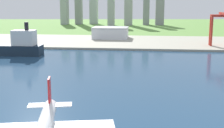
# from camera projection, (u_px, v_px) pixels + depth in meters

# --- Properties ---
(ground_plane) EXTENTS (2400.00, 2400.00, 0.00)m
(ground_plane) POSITION_uv_depth(u_px,v_px,m) (135.00, 75.00, 238.71)
(ground_plane) COLOR #609240
(water_bay) EXTENTS (840.00, 360.00, 0.15)m
(water_bay) POSITION_uv_depth(u_px,v_px,m) (130.00, 98.00, 180.23)
(water_bay) COLOR navy
(water_bay) RESTS_ON ground
(industrial_pier) EXTENTS (840.00, 140.00, 2.50)m
(industrial_pier) POSITION_uv_depth(u_px,v_px,m) (140.00, 42.00, 423.63)
(industrial_pier) COLOR #A5A28F
(industrial_pier) RESTS_ON ground
(cargo_ship) EXTENTS (63.65, 18.09, 34.44)m
(cargo_ship) POSITION_uv_depth(u_px,v_px,m) (16.00, 46.00, 324.73)
(cargo_ship) COLOR #192838
(cargo_ship) RESTS_ON water_bay
(port_crane_red) EXTENTS (24.81, 37.87, 40.17)m
(port_crane_red) POSITION_uv_depth(u_px,v_px,m) (221.00, 22.00, 372.23)
(port_crane_red) COLOR #B72D23
(port_crane_red) RESTS_ON industrial_pier
(warehouse_main) EXTENTS (50.64, 42.23, 16.08)m
(warehouse_main) POSITION_uv_depth(u_px,v_px,m) (111.00, 33.00, 456.58)
(warehouse_main) COLOR silver
(warehouse_main) RESTS_ON industrial_pier
(distant_skyline) EXTENTS (249.64, 68.53, 124.96)m
(distant_skyline) POSITION_uv_depth(u_px,v_px,m) (108.00, 4.00, 751.22)
(distant_skyline) COLOR #989DA0
(distant_skyline) RESTS_ON ground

